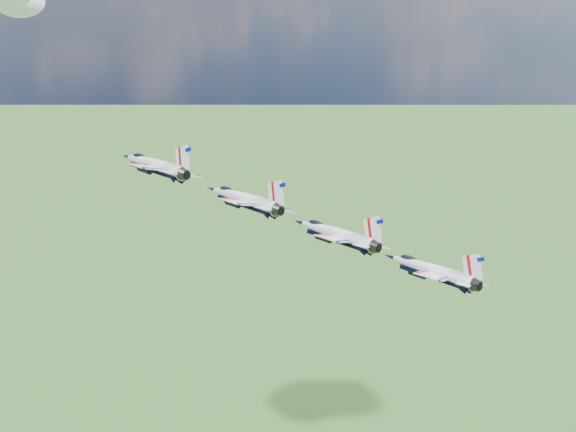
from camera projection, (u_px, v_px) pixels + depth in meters
jet_0 at (153, 165)px, 86.36m from camera, size 11.95×14.80×6.59m
jet_1 at (242, 199)px, 85.01m from camera, size 11.95×14.80×6.59m
jet_2 at (334, 234)px, 83.66m from camera, size 11.95×14.80×6.59m
jet_3 at (430, 270)px, 82.31m from camera, size 11.95×14.80×6.59m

